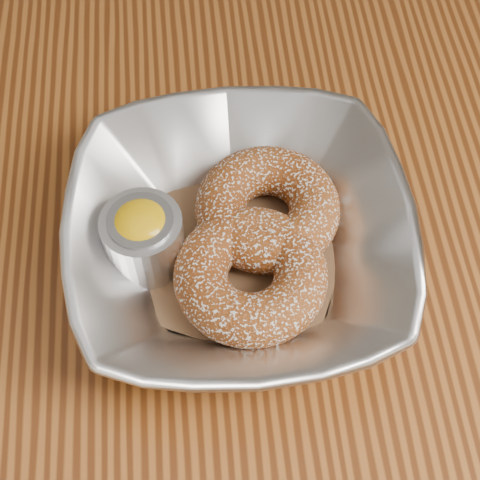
{
  "coord_description": "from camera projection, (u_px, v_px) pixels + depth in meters",
  "views": [
    {
      "loc": [
        -0.03,
        -0.35,
        1.22
      ],
      "look_at": [
        -0.01,
        -0.07,
        0.78
      ],
      "focal_mm": 55.0,
      "sensor_mm": 36.0,
      "label": 1
    }
  ],
  "objects": [
    {
      "name": "serving_bowl",
      "position": [
        240.0,
        240.0,
        0.52
      ],
      "size": [
        0.24,
        0.24,
        0.06
      ],
      "primitive_type": "imported",
      "color": "silver",
      "rests_on": "table"
    },
    {
      "name": "ground_plane",
      "position": [
        240.0,
        449.0,
        1.22
      ],
      "size": [
        4.0,
        4.0,
        0.0
      ],
      "primitive_type": "plane",
      "color": "#565659",
      "rests_on": "ground"
    },
    {
      "name": "table",
      "position": [
        240.0,
        246.0,
        0.67
      ],
      "size": [
        1.2,
        0.8,
        0.75
      ],
      "color": "brown",
      "rests_on": "ground_plane"
    },
    {
      "name": "donut_back",
      "position": [
        267.0,
        208.0,
        0.54
      ],
      "size": [
        0.14,
        0.14,
        0.04
      ],
      "primitive_type": "torus",
      "rotation": [
        0.0,
        0.0,
        0.34
      ],
      "color": "brown",
      "rests_on": "parchment"
    },
    {
      "name": "parchment",
      "position": [
        240.0,
        255.0,
        0.54
      ],
      "size": [
        0.19,
        0.19,
        0.0
      ],
      "primitive_type": "cube",
      "rotation": [
        0.0,
        0.0,
        1.14
      ],
      "color": "brown",
      "rests_on": "table"
    },
    {
      "name": "ramekin",
      "position": [
        143.0,
        237.0,
        0.51
      ],
      "size": [
        0.06,
        0.06,
        0.06
      ],
      "color": "silver",
      "rests_on": "table"
    },
    {
      "name": "donut_front",
      "position": [
        251.0,
        275.0,
        0.51
      ],
      "size": [
        0.11,
        0.11,
        0.04
      ],
      "primitive_type": "torus",
      "rotation": [
        0.0,
        0.0,
        -0.03
      ],
      "color": "brown",
      "rests_on": "parchment"
    }
  ]
}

